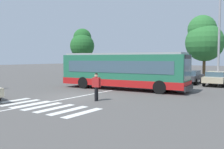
# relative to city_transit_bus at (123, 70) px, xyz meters

# --- Properties ---
(ground_plane) EXTENTS (160.00, 160.00, 0.00)m
(ground_plane) POSITION_rel_city_transit_bus_xyz_m (-0.51, -5.43, -1.59)
(ground_plane) COLOR #514F4C
(city_transit_bus) EXTENTS (11.14, 3.50, 3.06)m
(city_transit_bus) POSITION_rel_city_transit_bus_xyz_m (0.00, 0.00, 0.00)
(city_transit_bus) COLOR black
(city_transit_bus) RESTS_ON ground_plane
(pedestrian_crossing_street) EXTENTS (0.55, 0.38, 1.72)m
(pedestrian_crossing_street) POSITION_rel_city_transit_bus_xyz_m (1.71, -5.83, -0.62)
(pedestrian_crossing_street) COLOR black
(pedestrian_crossing_street) RESTS_ON ground_plane
(parked_car_black) EXTENTS (2.00, 4.56, 1.35)m
(parked_car_black) POSITION_rel_city_transit_bus_xyz_m (-7.68, 8.18, -0.82)
(parked_car_black) COLOR black
(parked_car_black) RESTS_ON ground_plane
(parked_car_white) EXTENTS (1.96, 4.54, 1.35)m
(parked_car_white) POSITION_rel_city_transit_bus_xyz_m (-5.05, 7.63, -0.82)
(parked_car_white) COLOR black
(parked_car_white) RESTS_ON ground_plane
(parked_car_silver) EXTENTS (2.05, 4.59, 1.35)m
(parked_car_silver) POSITION_rel_city_transit_bus_xyz_m (-2.27, 7.99, -0.82)
(parked_car_silver) COLOR black
(parked_car_silver) RESTS_ON ground_plane
(parked_car_teal) EXTENTS (1.99, 4.56, 1.35)m
(parked_car_teal) POSITION_rel_city_transit_bus_xyz_m (0.48, 8.03, -0.82)
(parked_car_teal) COLOR black
(parked_car_teal) RESTS_ON ground_plane
(parked_car_charcoal) EXTENTS (2.06, 4.59, 1.35)m
(parked_car_charcoal) POSITION_rel_city_transit_bus_xyz_m (3.22, 8.11, -0.82)
(parked_car_charcoal) COLOR black
(parked_car_charcoal) RESTS_ON ground_plane
(parked_car_champagne) EXTENTS (2.05, 4.59, 1.35)m
(parked_car_champagne) POSITION_rel_city_transit_bus_xyz_m (5.84, 7.57, -0.82)
(parked_car_champagne) COLOR black
(parked_car_champagne) RESTS_ON ground_plane
(twin_arm_street_lamp) EXTENTS (4.35, 0.32, 10.27)m
(twin_arm_street_lamp) POSITION_rel_city_transit_bus_xyz_m (6.06, 7.31, 4.61)
(twin_arm_street_lamp) COLOR #939399
(twin_arm_street_lamp) RESTS_ON ground_plane
(background_tree_left) EXTENTS (3.58, 3.58, 7.03)m
(background_tree_left) POSITION_rel_city_transit_bus_xyz_m (-13.61, 10.40, 3.20)
(background_tree_left) COLOR brown
(background_tree_left) RESTS_ON ground_plane
(background_tree_right) EXTENTS (4.66, 4.66, 7.95)m
(background_tree_right) POSITION_rel_city_transit_bus_xyz_m (2.91, 14.17, 3.46)
(background_tree_right) COLOR brown
(background_tree_right) RESTS_ON ground_plane
(crosswalk_painted_stripes) EXTENTS (6.28, 2.63, 0.01)m
(crosswalk_painted_stripes) POSITION_rel_city_transit_bus_xyz_m (0.39, -8.89, -1.58)
(crosswalk_painted_stripes) COLOR silver
(crosswalk_painted_stripes) RESTS_ON ground_plane
(lane_center_line) EXTENTS (0.16, 24.00, 0.01)m
(lane_center_line) POSITION_rel_city_transit_bus_xyz_m (-0.34, -3.43, -1.58)
(lane_center_line) COLOR silver
(lane_center_line) RESTS_ON ground_plane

